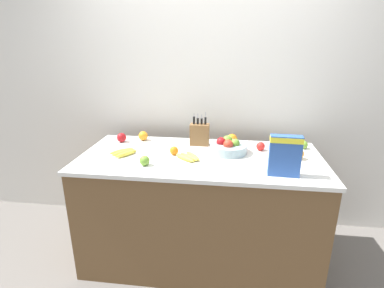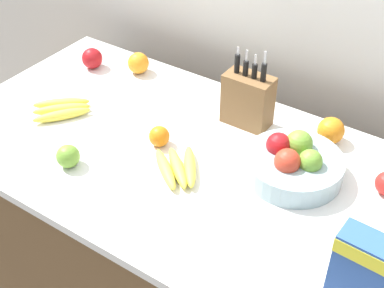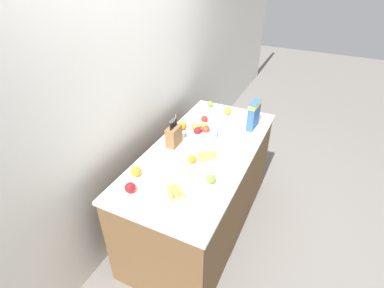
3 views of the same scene
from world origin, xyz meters
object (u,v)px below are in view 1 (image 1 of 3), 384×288
(apple_by_knife_block, at_px, (304,145))
(orange_by_cereal, at_px, (143,136))
(knife_block, at_px, (200,134))
(apple_leftmost, at_px, (145,161))
(banana_bunch_right, at_px, (189,157))
(apple_front, at_px, (261,146))
(apple_near_bananas, at_px, (122,138))
(cereal_box, at_px, (285,154))
(orange_front_left, at_px, (298,154))
(orange_front_center, at_px, (174,151))
(orange_mid_left, at_px, (232,139))
(banana_bunch_left, at_px, (124,152))
(fruit_bowl, at_px, (228,147))

(apple_by_knife_block, bearing_deg, orange_by_cereal, 178.07)
(knife_block, xyz_separation_m, apple_leftmost, (-0.34, -0.51, -0.06))
(banana_bunch_right, relative_size, apple_front, 3.02)
(apple_near_bananas, relative_size, orange_by_cereal, 0.98)
(apple_front, bearing_deg, cereal_box, -77.32)
(cereal_box, height_order, apple_near_bananas, cereal_box)
(apple_front, distance_m, orange_front_left, 0.31)
(apple_by_knife_block, height_order, orange_front_left, orange_front_left)
(orange_front_center, bearing_deg, apple_by_knife_block, 15.10)
(banana_bunch_right, relative_size, orange_front_left, 2.62)
(apple_by_knife_block, distance_m, orange_mid_left, 0.59)
(knife_block, xyz_separation_m, orange_front_left, (0.78, -0.23, -0.05))
(cereal_box, bearing_deg, banana_bunch_right, 165.43)
(apple_front, bearing_deg, banana_bunch_right, -154.40)
(apple_near_bananas, bearing_deg, orange_by_cereal, 22.14)
(orange_front_left, bearing_deg, orange_by_cereal, 167.36)
(apple_by_knife_block, bearing_deg, apple_near_bananas, -179.08)
(knife_block, height_order, apple_near_bananas, knife_block)
(apple_leftmost, bearing_deg, cereal_box, -2.77)
(orange_front_left, distance_m, orange_mid_left, 0.58)
(banana_bunch_left, xyz_separation_m, apple_front, (1.07, 0.24, 0.02))
(banana_bunch_left, bearing_deg, apple_near_bananas, 112.87)
(apple_leftmost, relative_size, apple_by_knife_block, 1.12)
(cereal_box, relative_size, apple_near_bananas, 3.35)
(knife_block, xyz_separation_m, apple_by_knife_block, (0.87, 0.01, -0.06))
(banana_bunch_left, distance_m, banana_bunch_right, 0.52)
(banana_bunch_right, distance_m, orange_mid_left, 0.52)
(banana_bunch_left, bearing_deg, fruit_bowl, 10.79)
(cereal_box, xyz_separation_m, orange_front_center, (-0.79, 0.28, -0.12))
(apple_near_bananas, xyz_separation_m, orange_mid_left, (0.97, 0.07, 0.00))
(apple_front, height_order, orange_front_left, orange_front_left)
(orange_front_left, bearing_deg, knife_block, 163.34)
(fruit_bowl, relative_size, orange_mid_left, 3.35)
(apple_front, relative_size, orange_by_cereal, 0.85)
(orange_front_center, bearing_deg, apple_near_bananas, 153.72)
(orange_front_left, relative_size, orange_mid_left, 0.92)
(apple_front, bearing_deg, orange_mid_left, 149.19)
(banana_bunch_left, bearing_deg, banana_bunch_right, -3.22)
(fruit_bowl, distance_m, orange_front_left, 0.53)
(banana_bunch_left, relative_size, apple_near_bananas, 2.71)
(cereal_box, relative_size, apple_leftmost, 3.75)
(apple_by_knife_block, bearing_deg, orange_front_left, -110.58)
(cereal_box, relative_size, banana_bunch_left, 1.24)
(banana_bunch_left, relative_size, orange_by_cereal, 2.67)
(cereal_box, xyz_separation_m, orange_mid_left, (-0.34, 0.61, -0.11))
(apple_near_bananas, bearing_deg, banana_bunch_right, -27.03)
(knife_block, distance_m, orange_front_left, 0.81)
(banana_bunch_left, distance_m, orange_by_cereal, 0.38)
(apple_by_knife_block, height_order, orange_front_center, orange_front_center)
(apple_near_bananas, relative_size, apple_by_knife_block, 1.25)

